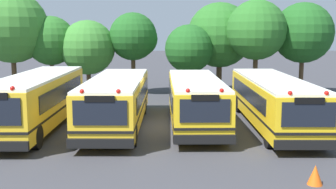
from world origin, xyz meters
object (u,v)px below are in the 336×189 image
tree_0 (8,27)px  traffic_cone (315,175)px  tree_3 (135,37)px  school_bus_1 (117,100)px  school_bus_3 (273,100)px  tree_4 (190,47)px  tree_1 (52,42)px  tree_2 (88,48)px  school_bus_0 (37,99)px  tree_6 (255,30)px  tree_7 (302,32)px  school_bus_2 (195,99)px  tree_5 (221,34)px

tree_0 → traffic_cone: 24.40m
tree_0 → tree_3: size_ratio=1.24×
school_bus_1 → tree_3: (0.33, 10.85, 2.89)m
school_bus_1 → tree_3: 11.24m
school_bus_3 → tree_4: size_ratio=2.14×
tree_3 → tree_4: (4.01, -0.86, -0.72)m
tree_1 → tree_2: (2.62, -0.18, -0.44)m
school_bus_3 → tree_0: 19.58m
tree_2 → tree_4: tree_2 is taller
school_bus_0 → tree_4: tree_4 is taller
school_bus_0 → tree_6: tree_6 is taller
tree_4 → tree_7: bearing=-1.6°
traffic_cone → tree_6: bearing=83.7°
school_bus_0 → school_bus_2: (7.71, 0.38, -0.11)m
tree_5 → tree_7: tree_5 is taller
tree_0 → tree_1: 3.14m
tree_1 → tree_4: tree_1 is taller
tree_4 → tree_7: 8.06m
school_bus_0 → tree_2: (0.71, 10.75, 2.03)m
tree_1 → traffic_cone: bearing=-56.2°
school_bus_1 → tree_6: (8.75, 9.03, 3.39)m
tree_2 → tree_6: 12.05m
tree_2 → tree_7: size_ratio=0.82×
school_bus_0 → tree_5: (10.59, 11.68, 3.02)m
tree_1 → tree_3: size_ratio=0.96×
school_bus_0 → tree_0: size_ratio=1.40×
tree_1 → tree_3: tree_3 is taller
tree_0 → tree_5: (15.37, 1.36, -0.53)m
school_bus_1 → tree_0: bearing=-48.1°
tree_3 → tree_6: bearing=-12.2°
tree_5 → tree_6: (2.00, -2.49, 0.29)m
tree_4 → tree_7: (7.99, -0.23, 1.07)m
school_bus_3 → tree_6: tree_6 is taller
school_bus_3 → tree_6: 9.69m
traffic_cone → tree_0: bearing=130.3°
tree_4 → tree_5: bearing=32.3°
tree_2 → tree_6: tree_6 is taller
school_bus_0 → school_bus_1: 3.84m
tree_7 → traffic_cone: (-5.45, -17.86, -4.28)m
tree_7 → tree_3: bearing=174.8°
school_bus_0 → tree_1: size_ratio=1.82×
tree_4 → tree_7: tree_7 is taller
tree_1 → traffic_cone: (12.62, -18.87, -3.60)m
school_bus_2 → tree_6: (4.88, 8.81, 3.42)m
school_bus_1 → school_bus_2: school_bus_1 is taller
tree_2 → tree_5: (9.87, 0.93, 0.99)m
school_bus_3 → tree_2: (-10.84, 10.57, 2.13)m
tree_4 → tree_7: size_ratio=0.77×
tree_2 → tree_4: size_ratio=1.06×
tree_3 → tree_4: bearing=-12.1°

